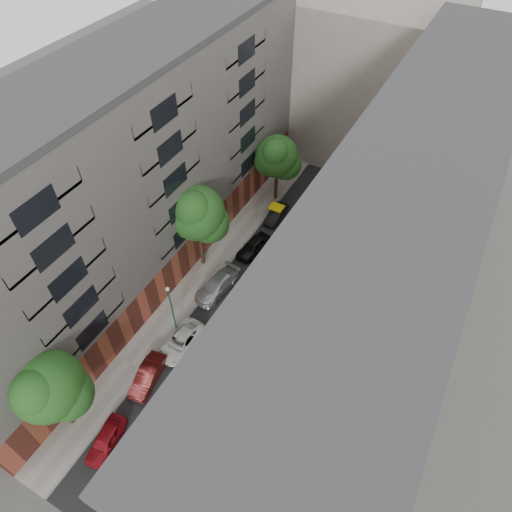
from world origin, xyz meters
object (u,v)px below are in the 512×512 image
Objects in this scene: car_left_5 at (276,214)px; car_right_0 at (194,458)px; tree_near at (49,389)px; car_left_3 at (217,285)px; car_left_0 at (106,440)px; car_right_2 at (265,326)px; tarp_truck at (241,315)px; lamp_post at (171,304)px; car_left_1 at (148,376)px; car_left_2 at (181,341)px; car_right_1 at (238,388)px; car_right_3 at (303,282)px; pedestrian at (348,259)px; car_right_4 at (328,241)px; tree_far at (277,158)px; tree_mid at (198,216)px; car_left_4 at (253,246)px.

car_left_5 is 0.73× the size of car_right_0.
car_left_3 is at bearing 80.21° from tree_near.
car_left_0 is 0.93× the size of car_right_2.
car_left_0 is at bearing -113.69° from tarp_truck.
tree_near is (-6.74, -14.05, 4.28)m from tarp_truck.
car_left_3 is 6.32m from lamp_post.
car_left_1 is 3.99m from car_left_2.
car_right_1 is (6.88, 2.60, -0.06)m from car_left_1.
tree_near is (-9.74, -20.71, 4.97)m from car_right_3.
car_left_1 is (-0.48, 5.60, 0.03)m from car_left_0.
pedestrian is (10.60, 14.43, -2.81)m from lamp_post.
car_right_4 is (6.59, -1.20, 0.05)m from car_left_5.
tree_near is 1.00× the size of tree_far.
car_left_0 is 1.03× the size of car_right_3.
car_right_3 is 0.47× the size of tree_near.
car_left_3 is 1.21× the size of car_right_2.
tree_near reaches higher than lamp_post.
car_left_5 is 0.88× the size of car_right_1.
car_right_2 is at bearing -66.11° from tree_far.
car_right_0 is at bearing -94.94° from car_right_2.
car_right_1 is at bearing -88.44° from car_right_4.
car_left_1 is 0.97× the size of car_right_1.
pedestrian is at bearing 84.87° from car_right_0.
car_left_0 is 28.00m from car_left_5.
car_left_3 is 0.63× the size of tree_far.
tree_mid is at bearing -138.12° from car_right_4.
tree_mid reaches higher than tarp_truck.
lamp_post is at bearing -87.59° from car_left_4.
car_right_3 is at bearing -88.44° from car_right_4.
car_left_4 is at bearing 109.18° from car_right_0.
pedestrian is at bearing 60.81° from car_left_2.
car_left_3 reaches higher than car_left_5.
tree_far is (-1.18, 14.67, 4.94)m from car_left_3.
tree_far is at bearing 154.78° from car_right_4.
car_left_1 reaches higher than car_right_3.
car_left_3 reaches higher than car_left_1.
car_left_4 is 1.10× the size of car_left_5.
car_left_0 is at bearing -86.84° from tree_far.
car_right_4 is (-0.00, 24.80, -0.05)m from car_right_0.
tree_mid reaches higher than car_right_0.
car_left_3 is at bearing 36.59° from pedestrian.
car_left_5 is at bearing -22.86° from pedestrian.
car_left_3 is 0.54× the size of tree_mid.
car_left_3 is at bearing 132.91° from car_right_1.
car_right_0 is (6.59, -26.00, 0.10)m from car_left_5.
car_left_4 is at bearing 10.67° from pedestrian.
car_left_1 is at bearing 63.42° from tree_near.
car_left_3 is (-0.52, 6.66, 0.08)m from car_left_2.
tarp_truck is 1.12× the size of car_right_4.
tree_far is (1.63, 31.00, 0.09)m from tree_near.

